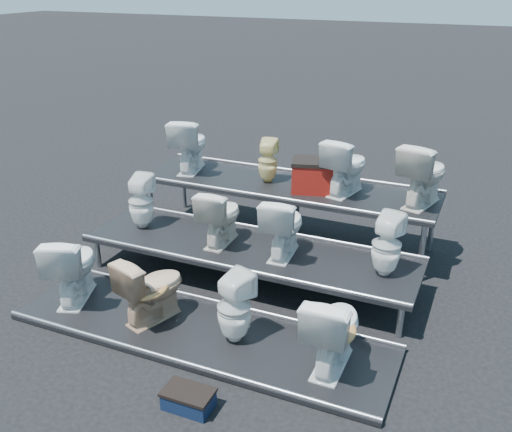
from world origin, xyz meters
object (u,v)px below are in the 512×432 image
at_px(toilet_3, 333,329).
at_px(toilet_2, 234,307).
at_px(toilet_1, 152,288).
at_px(toilet_4, 141,201).
at_px(toilet_8, 190,144).
at_px(toilet_6, 283,226).
at_px(toilet_9, 268,161).
at_px(step_stool, 188,400).
at_px(toilet_5, 220,216).
at_px(toilet_0, 72,266).
at_px(toilet_7, 387,245).
at_px(toilet_10, 346,166).
at_px(toilet_11, 424,174).
at_px(red_crate, 313,177).

bearing_deg(toilet_3, toilet_2, 0.20).
distance_m(toilet_1, toilet_4, 1.67).
xyz_separation_m(toilet_2, toilet_8, (-1.97, 2.60, 0.81)).
height_order(toilet_6, toilet_9, toilet_9).
bearing_deg(toilet_2, step_stool, 110.98).
height_order(toilet_5, toilet_8, toilet_8).
bearing_deg(toilet_0, toilet_7, -179.20).
xyz_separation_m(toilet_9, toilet_10, (1.12, 0.00, 0.08)).
height_order(toilet_4, toilet_6, toilet_6).
xyz_separation_m(toilet_0, toilet_8, (0.12, 2.60, 0.78)).
height_order(toilet_5, toilet_10, toilet_10).
height_order(toilet_2, toilet_3, toilet_3).
bearing_deg(toilet_0, toilet_2, 159.55).
relative_size(toilet_0, toilet_2, 1.08).
bearing_deg(toilet_0, toilet_8, -113.01).
bearing_deg(toilet_3, toilet_10, -76.08).
bearing_deg(toilet_9, step_stool, 92.45).
xyz_separation_m(toilet_6, toilet_7, (1.23, 0.00, -0.01)).
xyz_separation_m(toilet_9, toilet_11, (2.13, 0.00, 0.10)).
xyz_separation_m(toilet_1, red_crate, (0.99, 2.51, 0.61)).
height_order(toilet_11, red_crate, toilet_11).
bearing_deg(toilet_2, toilet_11, -99.32).
distance_m(toilet_7, red_crate, 1.77).
height_order(toilet_2, toilet_11, toilet_11).
relative_size(toilet_3, toilet_4, 1.14).
relative_size(toilet_3, toilet_8, 1.04).
height_order(toilet_8, red_crate, toilet_8).
height_order(toilet_0, toilet_5, toilet_5).
bearing_deg(step_stool, toilet_5, 109.15).
relative_size(toilet_0, step_stool, 1.93).
xyz_separation_m(toilet_0, toilet_5, (1.27, 1.30, 0.34)).
bearing_deg(toilet_9, toilet_2, 96.20).
height_order(toilet_7, toilet_9, toilet_9).
xyz_separation_m(toilet_7, toilet_10, (-0.85, 1.30, 0.42)).
xyz_separation_m(toilet_6, toilet_9, (-0.74, 1.30, 0.33)).
bearing_deg(toilet_0, toilet_1, 159.55).
height_order(toilet_6, red_crate, red_crate).
distance_m(toilet_6, step_stool, 2.45).
bearing_deg(toilet_9, toilet_3, 114.99).
bearing_deg(toilet_2, toilet_1, 19.31).
distance_m(toilet_5, toilet_8, 1.79).
xyz_separation_m(toilet_0, toilet_9, (1.37, 2.60, 0.69)).
bearing_deg(toilet_7, toilet_1, 39.87).
distance_m(toilet_1, toilet_10, 3.07).
xyz_separation_m(toilet_1, toilet_11, (2.42, 2.60, 0.82)).
relative_size(toilet_5, toilet_11, 0.88).
bearing_deg(toilet_9, toilet_5, 76.56).
distance_m(toilet_9, toilet_11, 2.13).
bearing_deg(toilet_5, toilet_9, -95.78).
xyz_separation_m(toilet_3, toilet_7, (0.21, 1.30, 0.35)).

